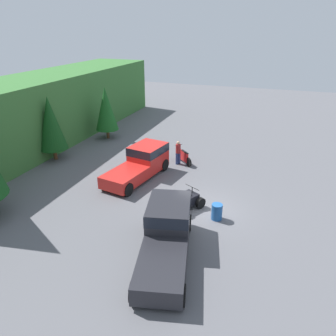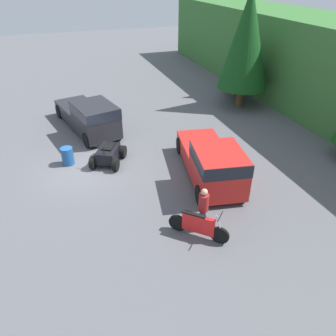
{
  "view_description": "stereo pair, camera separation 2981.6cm",
  "coord_description": "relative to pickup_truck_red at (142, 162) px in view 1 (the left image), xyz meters",
  "views": [
    {
      "loc": [
        -15.58,
        -3.47,
        9.57
      ],
      "look_at": [
        2.81,
        3.1,
        0.95
      ],
      "focal_mm": 35.0,
      "sensor_mm": 36.0,
      "label": 1
    },
    {
      "loc": [
        14.09,
        -0.86,
        8.33
      ],
      "look_at": [
        2.81,
        3.1,
        0.95
      ],
      "focal_mm": 35.0,
      "sensor_mm": 36.0,
      "label": 2
    }
  ],
  "objects": [
    {
      "name": "ground_plane",
      "position": [
        -3.06,
        -5.09,
        -1.02
      ],
      "size": [
        80.0,
        80.0,
        0.0
      ],
      "primitive_type": "plane",
      "color": "#5B5B60"
    },
    {
      "name": "tree_right",
      "position": [
        6.36,
        6.18,
        1.68
      ],
      "size": [
        2.02,
        2.02,
        4.59
      ],
      "color": "brown",
      "rests_on": "ground_plane"
    },
    {
      "name": "steel_barrel",
      "position": [
        -3.71,
        -5.98,
        -0.58
      ],
      "size": [
        0.58,
        0.58,
        0.88
      ],
      "color": "#1E5193",
      "rests_on": "ground_plane"
    },
    {
      "name": "tree_mid_right",
      "position": [
        0.5,
        7.49,
        1.82
      ],
      "size": [
        2.13,
        2.13,
        4.83
      ],
      "color": "brown",
      "rests_on": "ground_plane"
    },
    {
      "name": "quad_atv",
      "position": [
        -3.18,
        -4.08,
        -0.56
      ],
      "size": [
        2.33,
        2.1,
        1.16
      ],
      "rotation": [
        0.0,
        0.0,
        -0.5
      ],
      "color": "black",
      "rests_on": "ground_plane"
    },
    {
      "name": "pickup_truck_red",
      "position": [
        0.0,
        0.0,
        0.0
      ],
      "size": [
        5.71,
        2.94,
        1.96
      ],
      "rotation": [
        0.0,
        0.0,
        -0.18
      ],
      "color": "red",
      "rests_on": "ground_plane"
    },
    {
      "name": "dirt_bike",
      "position": [
        3.09,
        -2.02,
        -0.53
      ],
      "size": [
        1.63,
        1.72,
        1.19
      ],
      "rotation": [
        0.0,
        0.0,
        0.81
      ],
      "color": "black",
      "rests_on": "ground_plane"
    },
    {
      "name": "pickup_truck_second",
      "position": [
        -7.04,
        -4.37,
        0.0
      ],
      "size": [
        6.23,
        3.34,
        1.96
      ],
      "rotation": [
        0.0,
        0.0,
        0.24
      ],
      "color": "#232328",
      "rests_on": "ground_plane"
    },
    {
      "name": "rider_person",
      "position": [
        2.76,
        -1.71,
        -0.06
      ],
      "size": [
        0.52,
        0.52,
        1.78
      ],
      "rotation": [
        0.0,
        0.0,
        0.82
      ],
      "color": "navy",
      "rests_on": "ground_plane"
    }
  ]
}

